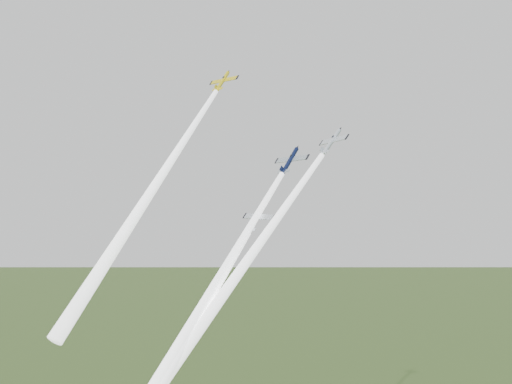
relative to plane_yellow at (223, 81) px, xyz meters
name	(u,v)px	position (x,y,z in m)	size (l,w,h in m)	color
plane_yellow	(223,81)	(0.00, 0.00, 0.00)	(7.26, 7.20, 1.14)	yellow
smoke_trail_yellow	(147,198)	(-1.25, -21.23, -24.40)	(2.62, 2.62, 58.33)	white
plane_navy	(290,160)	(21.03, -9.05, -17.79)	(7.47, 7.41, 1.17)	black
smoke_trail_navy	(182,340)	(16.38, -32.77, -45.52)	(2.62, 2.62, 67.19)	white
plane_silver_right	(332,141)	(28.11, -7.00, -14.69)	(7.17, 7.11, 1.12)	silver
smoke_trail_silver_right	(215,306)	(18.78, -27.89, -40.93)	(2.62, 2.62, 63.23)	white
plane_silver_low	(257,218)	(19.36, -17.12, -27.82)	(6.76, 6.71, 1.06)	#B0B7BF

